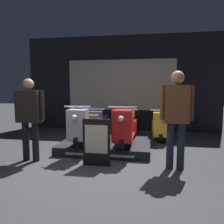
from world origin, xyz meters
TOP-DOWN VIEW (x-y plane):
  - ground_plane at (0.00, 0.00)m, footprint 30.00×30.00m
  - shop_wall_back at (0.00, 3.85)m, footprint 6.62×0.09m
  - display_platform at (-0.03, 1.27)m, footprint 2.05×1.40m
  - scooter_display_left at (-0.49, 1.22)m, footprint 0.56×1.72m
  - scooter_display_right at (0.43, 1.22)m, footprint 0.56×1.72m
  - scooter_backrow_0 at (-0.52, 2.77)m, footprint 0.56×1.72m
  - scooter_backrow_1 at (0.37, 2.77)m, footprint 0.56×1.72m
  - scooter_backrow_2 at (1.27, 2.77)m, footprint 0.56×1.72m
  - person_left_browsing at (-1.35, 0.28)m, footprint 0.62×0.26m
  - person_right_browsing at (1.42, 0.28)m, footprint 0.57×0.23m
  - price_sign_board at (0.00, 0.22)m, footprint 0.52×0.04m

SIDE VIEW (x-z plane):
  - ground_plane at x=0.00m, z-range 0.00..0.00m
  - display_platform at x=-0.03m, z-range 0.00..0.20m
  - scooter_backrow_0 at x=-0.52m, z-range -0.10..0.78m
  - scooter_backrow_1 at x=0.37m, z-range -0.10..0.78m
  - scooter_backrow_2 at x=1.27m, z-range -0.10..0.78m
  - price_sign_board at x=0.00m, z-range 0.00..0.88m
  - scooter_display_left at x=-0.49m, z-range 0.10..0.98m
  - scooter_display_right at x=0.43m, z-range 0.10..0.98m
  - person_left_browsing at x=-1.35m, z-range 0.15..1.78m
  - person_right_browsing at x=1.42m, z-range 0.15..1.89m
  - shop_wall_back at x=0.00m, z-range 0.00..3.20m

